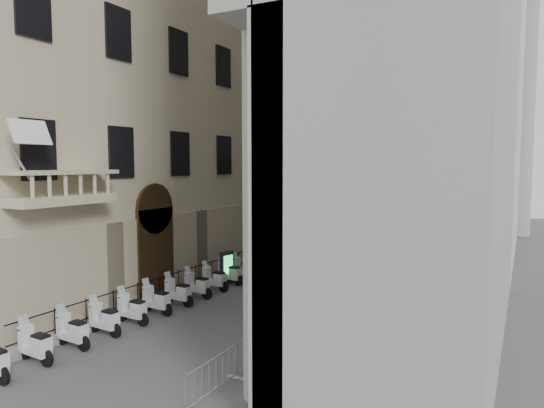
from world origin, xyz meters
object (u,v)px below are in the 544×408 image
Objects in this scene: street_lamp at (270,194)px; pedestrian_b at (364,244)px; security_tent at (317,210)px; info_kiosk at (227,267)px; pedestrian_a at (342,242)px.

street_lamp reaches higher than pedestrian_b.
security_tent is 0.57× the size of street_lamp.
info_kiosk is (-0.28, -12.04, -2.11)m from security_tent.
info_kiosk is at bearing 89.35° from pedestrian_a.
pedestrian_a is (2.47, 11.58, -0.08)m from info_kiosk.
pedestrian_b is at bearing -10.62° from security_tent.
security_tent is 12.23m from info_kiosk.
security_tent reaches higher than pedestrian_a.
security_tent is 2.60× the size of pedestrian_b.
security_tent is 6.87m from street_lamp.
street_lamp is 4.41× the size of info_kiosk.
street_lamp is (-0.49, -6.66, 1.60)m from security_tent.
pedestrian_b is at bearing 82.84° from info_kiosk.
pedestrian_b is (4.45, 5.92, -3.75)m from street_lamp.
street_lamp reaches higher than info_kiosk.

